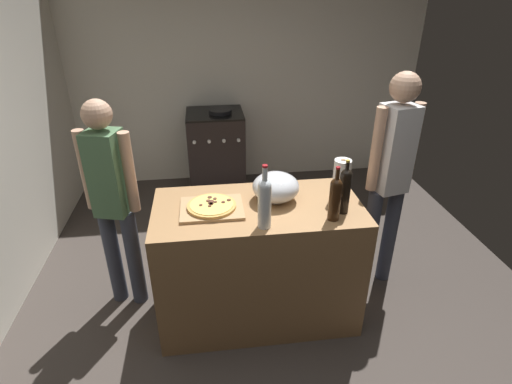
{
  "coord_description": "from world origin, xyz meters",
  "views": [
    {
      "loc": [
        -0.38,
        -1.69,
        2.2
      ],
      "look_at": [
        -0.07,
        0.67,
        0.96
      ],
      "focal_mm": 28.21,
      "sensor_mm": 36.0,
      "label": 1
    }
  ],
  "objects_px": {
    "pizza": "(212,205)",
    "wine_bottle_green": "(335,197)",
    "stove": "(216,152)",
    "mixing_bowl": "(276,187)",
    "person_in_stripes": "(112,197)",
    "wine_bottle_clear": "(345,189)",
    "person_in_red": "(391,172)",
    "wine_bottle_amber": "(265,201)",
    "paper_towel_roll": "(341,180)"
  },
  "relations": [
    {
      "from": "stove",
      "to": "person_in_stripes",
      "type": "bearing_deg",
      "value": -113.15
    },
    {
      "from": "pizza",
      "to": "wine_bottle_amber",
      "type": "xyz_separation_m",
      "value": [
        0.3,
        -0.24,
        0.14
      ]
    },
    {
      "from": "mixing_bowl",
      "to": "person_in_stripes",
      "type": "height_order",
      "value": "person_in_stripes"
    },
    {
      "from": "pizza",
      "to": "wine_bottle_green",
      "type": "distance_m",
      "value": 0.77
    },
    {
      "from": "stove",
      "to": "person_in_red",
      "type": "bearing_deg",
      "value": -56.56
    },
    {
      "from": "stove",
      "to": "person_in_red",
      "type": "relative_size",
      "value": 0.58
    },
    {
      "from": "pizza",
      "to": "mixing_bowl",
      "type": "height_order",
      "value": "mixing_bowl"
    },
    {
      "from": "pizza",
      "to": "person_in_stripes",
      "type": "bearing_deg",
      "value": 157.88
    },
    {
      "from": "person_in_stripes",
      "to": "wine_bottle_green",
      "type": "bearing_deg",
      "value": -18.98
    },
    {
      "from": "wine_bottle_clear",
      "to": "person_in_stripes",
      "type": "relative_size",
      "value": 0.23
    },
    {
      "from": "pizza",
      "to": "wine_bottle_amber",
      "type": "distance_m",
      "value": 0.41
    },
    {
      "from": "mixing_bowl",
      "to": "wine_bottle_amber",
      "type": "relative_size",
      "value": 0.78
    },
    {
      "from": "mixing_bowl",
      "to": "wine_bottle_amber",
      "type": "distance_m",
      "value": 0.35
    },
    {
      "from": "mixing_bowl",
      "to": "wine_bottle_amber",
      "type": "xyz_separation_m",
      "value": [
        -0.12,
        -0.32,
        0.08
      ]
    },
    {
      "from": "pizza",
      "to": "wine_bottle_green",
      "type": "height_order",
      "value": "wine_bottle_green"
    },
    {
      "from": "wine_bottle_green",
      "to": "person_in_red",
      "type": "xyz_separation_m",
      "value": [
        0.56,
        0.45,
        -0.08
      ]
    },
    {
      "from": "pizza",
      "to": "stove",
      "type": "distance_m",
      "value": 2.12
    },
    {
      "from": "paper_towel_roll",
      "to": "stove",
      "type": "relative_size",
      "value": 0.29
    },
    {
      "from": "mixing_bowl",
      "to": "paper_towel_roll",
      "type": "bearing_deg",
      "value": -5.62
    },
    {
      "from": "wine_bottle_amber",
      "to": "wine_bottle_green",
      "type": "distance_m",
      "value": 0.43
    },
    {
      "from": "wine_bottle_amber",
      "to": "person_in_red",
      "type": "distance_m",
      "value": 1.11
    },
    {
      "from": "paper_towel_roll",
      "to": "wine_bottle_clear",
      "type": "bearing_deg",
      "value": -101.55
    },
    {
      "from": "pizza",
      "to": "paper_towel_roll",
      "type": "bearing_deg",
      "value": 2.48
    },
    {
      "from": "stove",
      "to": "wine_bottle_amber",
      "type": "bearing_deg",
      "value": -84.85
    },
    {
      "from": "pizza",
      "to": "mixing_bowl",
      "type": "xyz_separation_m",
      "value": [
        0.43,
        0.08,
        0.06
      ]
    },
    {
      "from": "wine_bottle_amber",
      "to": "person_in_stripes",
      "type": "height_order",
      "value": "person_in_stripes"
    },
    {
      "from": "pizza",
      "to": "mixing_bowl",
      "type": "relative_size",
      "value": 1.01
    },
    {
      "from": "mixing_bowl",
      "to": "wine_bottle_clear",
      "type": "bearing_deg",
      "value": -28.4
    },
    {
      "from": "wine_bottle_green",
      "to": "pizza",
      "type": "bearing_deg",
      "value": 163.99
    },
    {
      "from": "stove",
      "to": "person_in_red",
      "type": "distance_m",
      "value": 2.24
    },
    {
      "from": "pizza",
      "to": "stove",
      "type": "bearing_deg",
      "value": 87.31
    },
    {
      "from": "wine_bottle_clear",
      "to": "wine_bottle_green",
      "type": "distance_m",
      "value": 0.12
    },
    {
      "from": "pizza",
      "to": "stove",
      "type": "relative_size",
      "value": 0.32
    },
    {
      "from": "wine_bottle_amber",
      "to": "person_in_stripes",
      "type": "bearing_deg",
      "value": 152.32
    },
    {
      "from": "mixing_bowl",
      "to": "wine_bottle_green",
      "type": "distance_m",
      "value": 0.43
    },
    {
      "from": "wine_bottle_green",
      "to": "person_in_stripes",
      "type": "distance_m",
      "value": 1.49
    },
    {
      "from": "pizza",
      "to": "person_in_red",
      "type": "bearing_deg",
      "value": 10.58
    },
    {
      "from": "person_in_stripes",
      "to": "stove",
      "type": "bearing_deg",
      "value": 66.85
    },
    {
      "from": "pizza",
      "to": "wine_bottle_green",
      "type": "xyz_separation_m",
      "value": [
        0.74,
        -0.21,
        0.12
      ]
    },
    {
      "from": "wine_bottle_green",
      "to": "person_in_red",
      "type": "distance_m",
      "value": 0.73
    },
    {
      "from": "mixing_bowl",
      "to": "person_in_stripes",
      "type": "xyz_separation_m",
      "value": [
        -1.1,
        0.19,
        -0.1
      ]
    },
    {
      "from": "paper_towel_roll",
      "to": "person_in_stripes",
      "type": "bearing_deg",
      "value": 171.24
    },
    {
      "from": "stove",
      "to": "pizza",
      "type": "bearing_deg",
      "value": -92.69
    },
    {
      "from": "paper_towel_roll",
      "to": "wine_bottle_amber",
      "type": "bearing_deg",
      "value": -153.42
    },
    {
      "from": "person_in_red",
      "to": "person_in_stripes",
      "type": "bearing_deg",
      "value": 179.15
    },
    {
      "from": "pizza",
      "to": "person_in_red",
      "type": "xyz_separation_m",
      "value": [
        1.3,
        0.24,
        0.04
      ]
    },
    {
      "from": "mixing_bowl",
      "to": "person_in_stripes",
      "type": "bearing_deg",
      "value": 170.03
    },
    {
      "from": "pizza",
      "to": "wine_bottle_clear",
      "type": "xyz_separation_m",
      "value": [
        0.82,
        -0.13,
        0.13
      ]
    },
    {
      "from": "wine_bottle_clear",
      "to": "person_in_stripes",
      "type": "bearing_deg",
      "value": 164.78
    },
    {
      "from": "paper_towel_roll",
      "to": "wine_bottle_green",
      "type": "distance_m",
      "value": 0.28
    }
  ]
}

